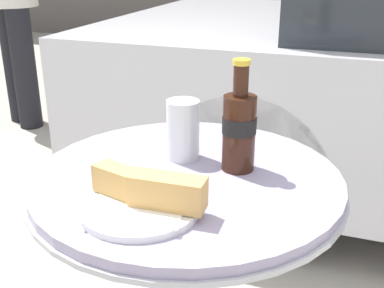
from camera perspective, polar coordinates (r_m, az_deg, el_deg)
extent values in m
cylinder|color=#B7B7BC|center=(0.94, -0.61, -4.91)|extent=(0.61, 0.61, 0.01)
cylinder|color=#9E93B2|center=(0.93, -0.61, -4.08)|extent=(0.59, 0.59, 0.02)
cylinder|color=#33190F|center=(0.92, 5.58, 1.25)|extent=(0.06, 0.06, 0.15)
cylinder|color=black|center=(0.91, 5.62, 2.29)|extent=(0.07, 0.07, 0.03)
cylinder|color=#33190F|center=(0.89, 5.83, 7.48)|extent=(0.03, 0.03, 0.06)
cylinder|color=gold|center=(0.88, 5.91, 9.66)|extent=(0.03, 0.03, 0.01)
cylinder|color=silver|center=(0.98, -1.06, 0.95)|extent=(0.06, 0.06, 0.10)
cylinder|color=silver|center=(0.97, -1.07, 1.69)|extent=(0.07, 0.07, 0.12)
cylinder|color=white|center=(0.80, -6.20, -7.40)|extent=(0.20, 0.20, 0.01)
cube|color=white|center=(0.80, -6.22, -6.97)|extent=(0.18, 0.18, 0.00)
cube|color=tan|center=(0.82, -8.40, -4.45)|extent=(0.11, 0.06, 0.05)
cube|color=tan|center=(0.77, -2.92, -5.63)|extent=(0.13, 0.05, 0.05)
cylinder|color=black|center=(3.46, 12.82, 7.74)|extent=(0.68, 0.22, 0.68)
cylinder|color=black|center=(1.95, 6.58, -3.12)|extent=(0.68, 0.22, 0.68)
cylinder|color=black|center=(3.67, -20.23, 8.81)|extent=(0.16, 0.16, 0.82)
cylinder|color=black|center=(3.50, -19.23, 8.34)|extent=(0.16, 0.16, 0.82)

